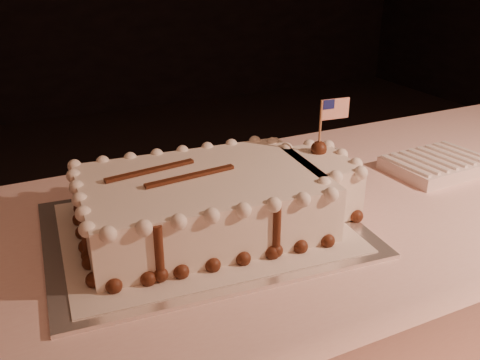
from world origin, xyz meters
name	(u,v)px	position (x,y,z in m)	size (l,w,h in m)	color
banquet_table	(317,338)	(0.00, 0.60, 0.38)	(2.40, 0.80, 0.75)	#FACCC2
cake_board	(203,229)	(-0.29, 0.60, 0.75)	(0.59, 0.45, 0.01)	white
doily	(203,227)	(-0.29, 0.60, 0.76)	(0.53, 0.40, 0.00)	silver
sheet_cake	(218,199)	(-0.26, 0.60, 0.81)	(0.58, 0.36, 0.22)	white
napkin_stack	(436,164)	(0.34, 0.63, 0.77)	(0.24, 0.18, 0.04)	white
side_plate	(316,156)	(0.12, 0.82, 0.76)	(0.15, 0.15, 0.01)	white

